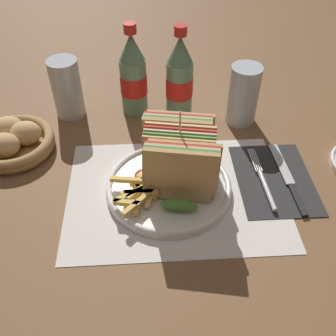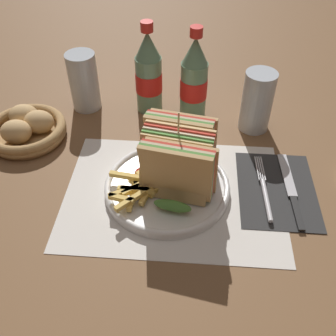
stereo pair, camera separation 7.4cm
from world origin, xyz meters
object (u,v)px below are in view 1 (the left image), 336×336
knife (288,178)px  glass_far (67,92)px  bread_basket (13,141)px  coke_bottle_far (179,79)px  club_sandwich (179,158)px  plate_main (169,187)px  fork (264,183)px  glass_near (243,98)px  coke_bottle_near (133,76)px

knife → glass_far: (-0.45, 0.26, 0.05)m
bread_basket → coke_bottle_far: bearing=17.4°
club_sandwich → knife: 0.23m
glass_far → bread_basket: glass_far is taller
club_sandwich → knife: (0.22, 0.01, -0.07)m
club_sandwich → bread_basket: (-0.34, 0.14, -0.06)m
plate_main → fork: 0.18m
club_sandwich → glass_far: 0.35m
plate_main → fork: size_ratio=1.39×
plate_main → glass_near: 0.28m
fork → knife: fork is taller
coke_bottle_near → coke_bottle_far: same height
plate_main → fork: plate_main is taller
coke_bottle_near → glass_near: coke_bottle_near is taller
fork → glass_near: bearing=88.9°
fork → glass_near: glass_near is taller
plate_main → coke_bottle_near: coke_bottle_near is taller
coke_bottle_far → glass_near: size_ratio=1.56×
fork → glass_near: (-0.00, 0.22, 0.05)m
knife → glass_near: glass_near is taller
bread_basket → club_sandwich: bearing=-22.0°
coke_bottle_far → club_sandwich: bearing=-94.8°
coke_bottle_near → bread_basket: 0.30m
club_sandwich → glass_near: size_ratio=1.29×
fork → knife: 0.05m
glass_near → glass_far: bearing=172.3°
glass_near → bread_basket: glass_near is taller
plate_main → glass_near: size_ratio=1.73×
fork → bread_basket: bread_basket is taller
knife → glass_near: 0.22m
fork → coke_bottle_far: coke_bottle_far is taller
coke_bottle_near → knife: bearing=-40.9°
knife → coke_bottle_near: size_ratio=0.92×
plate_main → knife: bearing=3.2°
plate_main → club_sandwich: 0.07m
plate_main → glass_near: bearing=50.2°
fork → plate_main: bearing=177.3°
club_sandwich → coke_bottle_near: size_ratio=0.83×
club_sandwich → coke_bottle_far: bearing=85.2°
coke_bottle_far → bread_basket: (-0.36, -0.11, -0.07)m
bread_basket → knife: bearing=-13.0°
club_sandwich → coke_bottle_near: coke_bottle_near is taller
coke_bottle_near → bread_basket: size_ratio=1.24×
club_sandwich → coke_bottle_near: 0.28m
knife → coke_bottle_far: bearing=126.6°
coke_bottle_far → bread_basket: bearing=-162.6°
coke_bottle_far → glass_near: (0.14, -0.04, -0.03)m
glass_far → bread_basket: (-0.10, -0.13, -0.04)m
plate_main → glass_far: glass_far is taller
glass_near → glass_far: same height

